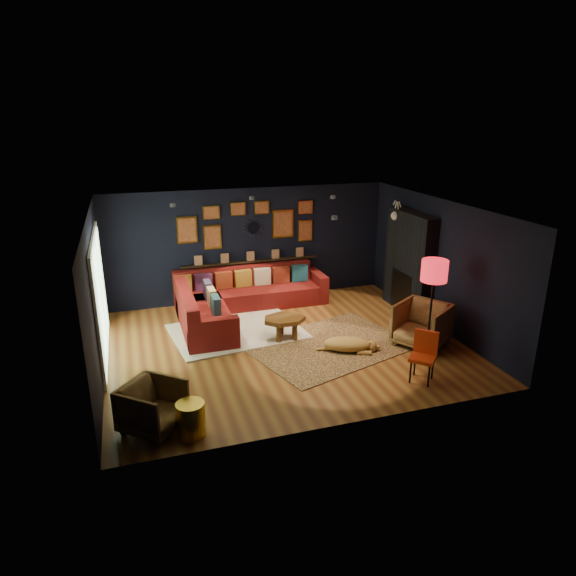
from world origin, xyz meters
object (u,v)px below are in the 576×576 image
object	(u,v)px
pouf	(208,323)
dog	(347,342)
coffee_table	(284,321)
armchair_right	(422,323)
floor_lamp	(434,275)
gold_stool	(191,419)
orange_chair	(424,352)
sectional	(233,301)
armchair_left	(153,405)

from	to	relation	value
pouf	dog	bearing A→B (deg)	-35.28
coffee_table	dog	world-z (taller)	coffee_table
armchair_right	floor_lamp	xyz separation A→B (m)	(0.05, -0.17, 0.99)
gold_stool	armchair_right	bearing A→B (deg)	19.30
floor_lamp	pouf	bearing A→B (deg)	152.92
armchair_right	orange_chair	bearing A→B (deg)	-63.03
sectional	orange_chair	xyz separation A→B (m)	(2.39, -3.75, 0.17)
sectional	orange_chair	world-z (taller)	sectional
armchair_right	gold_stool	world-z (taller)	armchair_right
orange_chair	floor_lamp	world-z (taller)	floor_lamp
orange_chair	dog	bearing A→B (deg)	164.65
orange_chair	gold_stool	bearing A→B (deg)	-129.65
armchair_right	gold_stool	xyz separation A→B (m)	(-4.52, -1.58, -0.21)
armchair_right	floor_lamp	bearing A→B (deg)	-16.98
gold_stool	orange_chair	size ratio (longest dim) A/B	0.59
pouf	floor_lamp	distance (m)	4.44
orange_chair	floor_lamp	bearing A→B (deg)	98.11
pouf	armchair_left	distance (m)	3.30
coffee_table	floor_lamp	size ratio (longest dim) A/B	0.50
pouf	gold_stool	size ratio (longest dim) A/B	1.17
pouf	armchair_left	size ratio (longest dim) A/B	0.75
pouf	dog	world-z (taller)	pouf
pouf	dog	size ratio (longest dim) A/B	0.48
floor_lamp	armchair_right	bearing A→B (deg)	105.99
coffee_table	armchair_right	world-z (taller)	armchair_right
sectional	coffee_table	xyz separation A→B (m)	(0.68, -1.55, 0.05)
orange_chair	dog	world-z (taller)	orange_chair
floor_lamp	dog	xyz separation A→B (m)	(-1.50, 0.32, -1.24)
orange_chair	armchair_right	bearing A→B (deg)	104.18
coffee_table	dog	distance (m)	1.29
coffee_table	armchair_right	size ratio (longest dim) A/B	0.94
gold_stool	dog	xyz separation A→B (m)	(3.07, 1.73, -0.04)
sectional	armchair_left	size ratio (longest dim) A/B	4.46
armchair_right	floor_lamp	distance (m)	1.01
floor_lamp	armchair_left	bearing A→B (deg)	-167.60
coffee_table	armchair_left	xyz separation A→B (m)	(-2.62, -2.31, 0.01)
armchair_left	armchair_right	xyz separation A→B (m)	(5.00, 1.28, 0.07)
armchair_left	floor_lamp	size ratio (longest dim) A/B	0.45
sectional	orange_chair	bearing A→B (deg)	-57.51
gold_stool	sectional	bearing A→B (deg)	70.67
dog	coffee_table	bearing A→B (deg)	159.22
pouf	orange_chair	xyz separation A→B (m)	(3.07, -2.94, 0.27)
armchair_right	dog	size ratio (longest dim) A/B	0.77
armchair_right	pouf	bearing A→B (deg)	-148.22
dog	gold_stool	bearing A→B (deg)	-128.00
armchair_left	armchair_right	size ratio (longest dim) A/B	0.84
gold_stool	floor_lamp	xyz separation A→B (m)	(4.57, 1.41, 1.20)
sectional	dog	bearing A→B (deg)	-56.43
armchair_left	gold_stool	xyz separation A→B (m)	(0.48, -0.30, -0.14)
armchair_right	coffee_table	bearing A→B (deg)	-146.24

